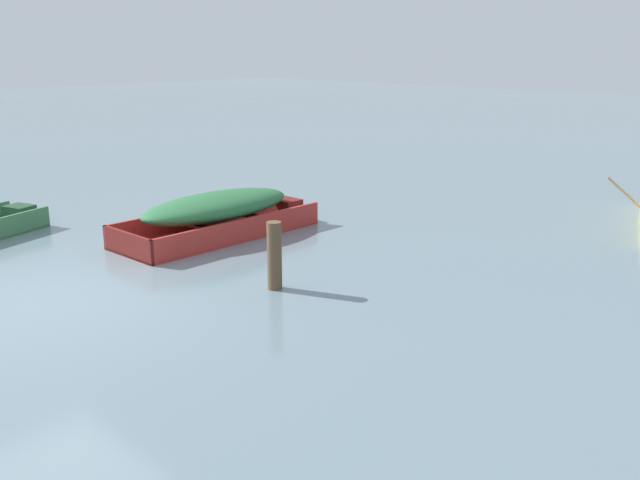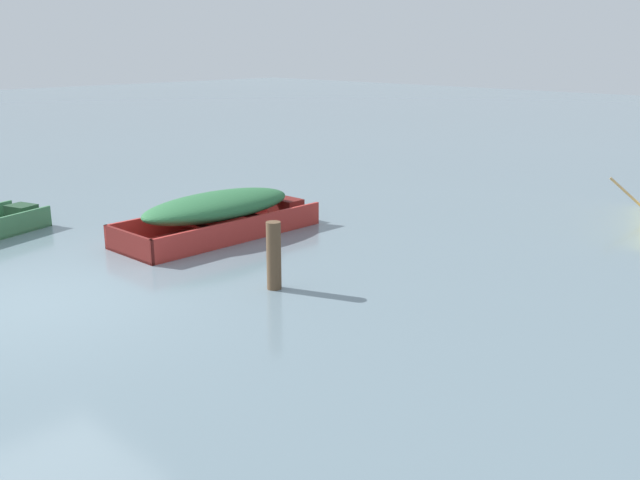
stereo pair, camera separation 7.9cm
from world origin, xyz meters
TOP-DOWN VIEW (x-y plane):
  - ground_plane at (0.00, 0.00)m, footprint 80.00×80.00m
  - skiff_red_near_moored at (-0.74, 3.59)m, footprint 1.26×3.33m
  - mooring_post at (1.78, 2.46)m, footprint 0.18×0.18m

SIDE VIEW (x-z plane):
  - ground_plane at x=0.00m, z-range 0.00..0.00m
  - skiff_red_near_moored at x=-0.74m, z-range 0.06..0.75m
  - mooring_post at x=1.78m, z-range 0.00..0.86m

